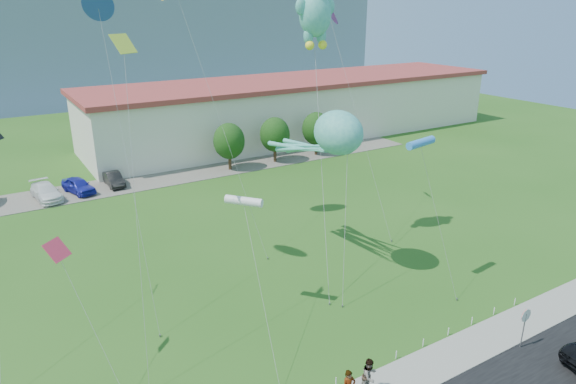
% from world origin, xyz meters
% --- Properties ---
extents(ground, '(160.00, 160.00, 0.00)m').
position_xyz_m(ground, '(0.00, 0.00, 0.00)').
color(ground, '#245317').
rests_on(ground, ground).
extents(parking_strip, '(70.00, 6.00, 0.06)m').
position_xyz_m(parking_strip, '(0.00, 35.00, 0.03)').
color(parking_strip, '#59544C').
rests_on(parking_strip, ground).
extents(hill_ridge, '(160.00, 50.00, 25.00)m').
position_xyz_m(hill_ridge, '(0.00, 120.00, 12.50)').
color(hill_ridge, slate).
rests_on(hill_ridge, ground).
extents(warehouse, '(61.00, 15.00, 8.20)m').
position_xyz_m(warehouse, '(26.00, 44.00, 4.12)').
color(warehouse, beige).
rests_on(warehouse, ground).
extents(stop_sign, '(0.80, 0.07, 2.50)m').
position_xyz_m(stop_sign, '(9.50, -4.21, 1.87)').
color(stop_sign, slate).
rests_on(stop_sign, ground).
extents(rope_fence, '(26.05, 0.05, 0.50)m').
position_xyz_m(rope_fence, '(0.00, -1.30, 0.25)').
color(rope_fence, white).
rests_on(rope_fence, ground).
extents(tree_near, '(3.60, 3.60, 5.47)m').
position_xyz_m(tree_near, '(10.00, 34.00, 3.39)').
color(tree_near, '#3F2B19').
rests_on(tree_near, ground).
extents(tree_mid, '(3.60, 3.60, 5.47)m').
position_xyz_m(tree_mid, '(16.00, 34.00, 3.39)').
color(tree_mid, '#3F2B19').
rests_on(tree_mid, ground).
extents(tree_far, '(3.60, 3.60, 5.47)m').
position_xyz_m(tree_far, '(22.00, 34.00, 3.39)').
color(tree_far, '#3F2B19').
rests_on(tree_far, ground).
extents(pedestrian_right, '(1.08, 0.93, 1.92)m').
position_xyz_m(pedestrian_right, '(0.02, -2.59, 1.06)').
color(pedestrian_right, gray).
rests_on(pedestrian_right, sidewalk).
extents(parked_car_white, '(2.72, 5.39, 1.50)m').
position_xyz_m(parked_car_white, '(-9.46, 34.54, 0.81)').
color(parked_car_white, white).
rests_on(parked_car_white, parking_strip).
extents(parked_car_blue, '(3.04, 4.79, 1.52)m').
position_xyz_m(parked_car_blue, '(-6.41, 34.81, 0.82)').
color(parked_car_blue, '#1C209C').
rests_on(parked_car_blue, parking_strip).
extents(parked_car_black, '(1.53, 4.23, 1.39)m').
position_xyz_m(parked_car_black, '(-2.83, 35.25, 0.75)').
color(parked_car_black, black).
rests_on(parked_car_black, parking_strip).
extents(octopus_kite, '(3.23, 9.76, 11.71)m').
position_xyz_m(octopus_kite, '(5.37, 8.70, 9.63)').
color(octopus_kite, teal).
rests_on(octopus_kite, ground).
extents(teddy_bear_kite, '(5.46, 8.81, 19.96)m').
position_xyz_m(teddy_bear_kite, '(6.89, 12.59, 17.61)').
color(teddy_bear_kite, teal).
rests_on(teddy_bear_kite, ground).
extents(small_kite_blue, '(1.80, 7.81, 18.53)m').
position_xyz_m(small_kite_blue, '(-6.89, 14.11, 17.40)').
color(small_kite_blue, '#213CBE').
rests_on(small_kite_blue, ground).
extents(small_kite_purple, '(2.09, 8.65, 18.35)m').
position_xyz_m(small_kite_purple, '(11.61, 17.47, 17.22)').
color(small_kite_purple, '#672DB5').
rests_on(small_kite_purple, ground).
extents(small_kite_yellow, '(2.46, 5.61, 16.56)m').
position_xyz_m(small_kite_yellow, '(-7.55, 7.29, 13.96)').
color(small_kite_yellow, '#A7C32E').
rests_on(small_kite_yellow, ground).
extents(small_kite_cyan, '(1.78, 4.08, 10.42)m').
position_xyz_m(small_kite_cyan, '(8.88, 3.88, 9.90)').
color(small_kite_cyan, '#2F7BD5').
rests_on(small_kite_cyan, ground).
extents(small_kite_white, '(2.15, 8.39, 7.83)m').
position_xyz_m(small_kite_white, '(-1.82, 6.71, 7.33)').
color(small_kite_white, silver).
rests_on(small_kite_white, ground).
extents(small_kite_pink, '(2.27, 4.82, 7.21)m').
position_xyz_m(small_kite_pink, '(-11.58, 6.67, 6.16)').
color(small_kite_pink, '#D32F4A').
rests_on(small_kite_pink, ground).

